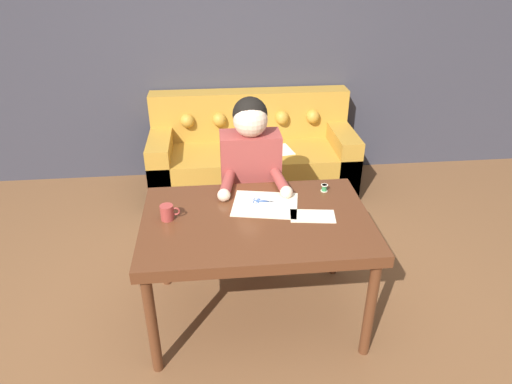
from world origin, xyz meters
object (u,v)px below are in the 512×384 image
at_px(couch, 252,157).
at_px(person, 251,181).
at_px(thread_spool, 324,188).
at_px(mug, 167,212).
at_px(scissors, 265,201).
at_px(dining_table, 256,229).

height_order(couch, person, person).
xyz_separation_m(couch, thread_spool, (0.33, -1.48, 0.44)).
xyz_separation_m(mug, thread_spool, (0.97, 0.24, -0.02)).
distance_m(couch, thread_spool, 1.58).
bearing_deg(scissors, mug, -166.21).
distance_m(person, thread_spool, 0.56).
bearing_deg(scissors, person, 96.55).
distance_m(scissors, mug, 0.59).
bearing_deg(thread_spool, scissors, -166.02).
relative_size(dining_table, person, 1.05).
bearing_deg(person, mug, -133.03).
bearing_deg(dining_table, scissors, 69.17).
bearing_deg(mug, dining_table, -4.60).
bearing_deg(scissors, thread_spool, 13.98).
bearing_deg(dining_table, couch, 85.62).
relative_size(person, scissors, 5.43).
height_order(dining_table, scissors, scissors).
xyz_separation_m(couch, mug, (-0.64, -1.72, 0.46)).
distance_m(dining_table, scissors, 0.21).
bearing_deg(couch, mug, -110.49).
bearing_deg(thread_spool, person, 143.62).
height_order(mug, thread_spool, mug).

